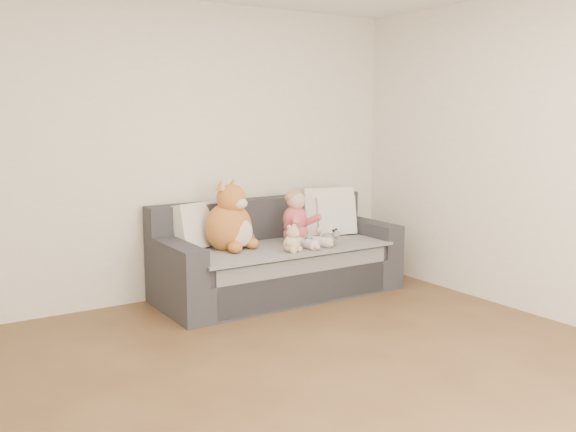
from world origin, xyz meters
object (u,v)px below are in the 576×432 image
object	(u,v)px
sofa	(277,261)
plush_cat	(231,222)
toddler	(298,221)
teddy_bear	(293,241)
sippy_cup	(308,241)

from	to	relation	value
sofa	plush_cat	xyz separation A→B (m)	(-0.46, 0.02, 0.40)
toddler	teddy_bear	size ratio (longest dim) A/B	2.08
teddy_bear	sippy_cup	bearing A→B (deg)	-3.06
teddy_bear	plush_cat	bearing A→B (deg)	111.36
sofa	sippy_cup	world-z (taller)	sofa
sofa	teddy_bear	world-z (taller)	sofa
sofa	teddy_bear	distance (m)	0.47
sofa	teddy_bear	size ratio (longest dim) A/B	8.99
sofa	sippy_cup	size ratio (longest dim) A/B	17.66
sippy_cup	toddler	bearing A→B (deg)	84.70
toddler	teddy_bear	distance (m)	0.37
toddler	sippy_cup	distance (m)	0.24
teddy_bear	sippy_cup	xyz separation A→B (m)	(0.21, 0.07, -0.03)
toddler	plush_cat	world-z (taller)	plush_cat
toddler	sippy_cup	xyz separation A→B (m)	(-0.02, -0.19, -0.14)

